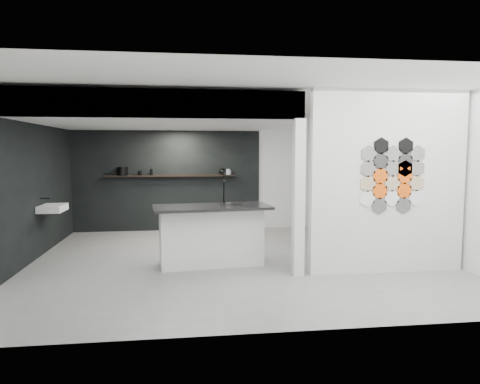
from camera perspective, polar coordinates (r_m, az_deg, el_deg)
name	(u,v)px	position (r m, az deg, el deg)	size (l,w,h in m)	color
floor	(236,260)	(7.48, -0.47, -9.07)	(7.00, 6.00, 0.01)	slate
partition_panel	(388,182)	(6.93, 19.14, 1.25)	(2.45, 0.15, 2.80)	silver
bay_clad_back	(167,181)	(10.20, -9.75, 1.48)	(4.40, 0.04, 2.35)	black
bay_clad_left	(42,189)	(8.63, -24.88, 0.32)	(0.04, 4.00, 2.35)	black
bulkhead	(161,115)	(8.23, -10.50, 10.10)	(4.40, 4.00, 0.40)	silver
corner_column	(299,198)	(6.45, 7.83, -0.80)	(0.16, 0.16, 2.35)	silver
fascia_beam	(153,103)	(6.32, -11.49, 11.49)	(4.40, 0.16, 0.40)	silver
wall_basin	(53,208)	(8.40, -23.70, -1.99)	(0.40, 0.60, 0.12)	silver
display_shelf	(171,176)	(10.08, -9.22, 2.15)	(3.00, 0.15, 0.04)	black
kitchen_island	(211,234)	(7.09, -3.87, -5.64)	(1.96, 1.03, 1.51)	silver
stockpot	(122,171)	(10.17, -15.41, 2.72)	(0.24, 0.24, 0.20)	black
kettle	(222,171)	(10.11, -2.35, 2.76)	(0.17, 0.17, 0.15)	black
glass_bowl	(228,172)	(10.12, -1.56, 2.62)	(0.14, 0.14, 0.10)	gray
glass_vase	(228,172)	(10.12, -1.56, 2.72)	(0.09, 0.09, 0.13)	gray
bottle_dark	(151,172)	(10.10, -11.74, 2.63)	(0.05, 0.05, 0.14)	black
utensil_cup	(140,173)	(10.12, -13.18, 2.49)	(0.08, 0.08, 0.10)	black
hex_tile_cluster	(393,176)	(6.87, 19.73, 2.06)	(1.04, 0.02, 1.16)	white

